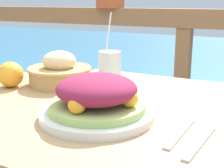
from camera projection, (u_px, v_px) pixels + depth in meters
patio_table at (109, 141)px, 0.89m from camera, size 0.95×0.76×0.72m
railing_fence at (183, 56)px, 1.56m from camera, size 2.80×0.08×0.96m
salad_plate at (97, 99)px, 0.75m from camera, size 0.28×0.28×0.11m
drink_glass at (110, 70)px, 1.00m from camera, size 0.07×0.07×0.24m
bread_basket at (60, 72)px, 1.05m from camera, size 0.22×0.22×0.12m
fork at (180, 132)px, 0.67m from camera, size 0.02×0.18×0.00m
knife at (200, 142)px, 0.63m from camera, size 0.03×0.18×0.00m
orange_near_basket at (11, 75)px, 1.02m from camera, size 0.08×0.08×0.08m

